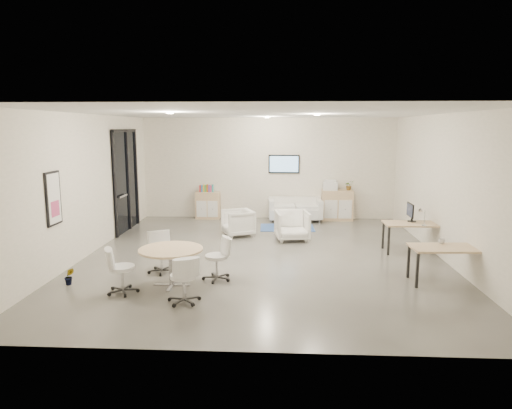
{
  "coord_description": "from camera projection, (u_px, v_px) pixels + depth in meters",
  "views": [
    {
      "loc": [
        0.38,
        -10.03,
        2.9
      ],
      "look_at": [
        -0.17,
        0.4,
        1.13
      ],
      "focal_mm": 32.0,
      "sensor_mm": 36.0,
      "label": 1
    }
  ],
  "objects": [
    {
      "name": "round_table",
      "position": [
        171.0,
        253.0,
        8.34
      ],
      "size": [
        1.17,
        1.17,
        0.71
      ],
      "color": "tan",
      "rests_on": "room_shell"
    },
    {
      "name": "printer",
      "position": [
        330.0,
        185.0,
        14.28
      ],
      "size": [
        0.47,
        0.4,
        0.32
      ],
      "rotation": [
        0.0,
        0.0,
        -0.07
      ],
      "color": "white",
      "rests_on": "sideboard_right"
    },
    {
      "name": "sideboard_left",
      "position": [
        208.0,
        205.0,
        14.62
      ],
      "size": [
        0.77,
        0.4,
        0.86
      ],
      "color": "tan",
      "rests_on": "room_shell"
    },
    {
      "name": "plant_floor",
      "position": [
        70.0,
        281.0,
        8.49
      ],
      "size": [
        0.29,
        0.37,
        0.14
      ],
      "primitive_type": "imported",
      "rotation": [
        0.0,
        0.0,
        0.41
      ],
      "color": "#3F7F3F",
      "rests_on": "room_shell"
    },
    {
      "name": "wall_tv",
      "position": [
        284.0,
        164.0,
        14.46
      ],
      "size": [
        0.98,
        0.06,
        0.58
      ],
      "color": "black",
      "rests_on": "room_shell"
    },
    {
      "name": "ceiling_spots",
      "position": [
        256.0,
        115.0,
        10.68
      ],
      "size": [
        3.14,
        4.14,
        0.03
      ],
      "color": "#FFEAC6",
      "rests_on": "room_shell"
    },
    {
      "name": "desk_front",
      "position": [
        448.0,
        251.0,
        8.49
      ],
      "size": [
        1.38,
        0.74,
        0.7
      ],
      "rotation": [
        0.0,
        0.0,
        0.05
      ],
      "color": "tan",
      "rests_on": "room_shell"
    },
    {
      "name": "desk_rear",
      "position": [
        413.0,
        226.0,
        10.63
      ],
      "size": [
        1.34,
        0.67,
        0.7
      ],
      "rotation": [
        0.0,
        0.0,
        0.0
      ],
      "color": "tan",
      "rests_on": "room_shell"
    },
    {
      "name": "plant_cabinet",
      "position": [
        349.0,
        186.0,
        14.24
      ],
      "size": [
        0.32,
        0.35,
        0.23
      ],
      "primitive_type": "imported",
      "rotation": [
        0.0,
        0.0,
        0.22
      ],
      "color": "#3F7F3F",
      "rests_on": "sideboard_right"
    },
    {
      "name": "books",
      "position": [
        207.0,
        189.0,
        14.53
      ],
      "size": [
        0.45,
        0.14,
        0.22
      ],
      "color": "red",
      "rests_on": "sideboard_left"
    },
    {
      "name": "blue_rug",
      "position": [
        287.0,
        228.0,
        13.32
      ],
      "size": [
        1.58,
        1.08,
        0.01
      ],
      "primitive_type": "cube",
      "rotation": [
        0.0,
        0.0,
        0.03
      ],
      "color": "#324D99",
      "rests_on": "room_shell"
    },
    {
      "name": "meeting_chairs",
      "position": [
        171.0,
        264.0,
        8.38
      ],
      "size": [
        2.35,
        2.35,
        0.82
      ],
      "color": "white",
      "rests_on": "room_shell"
    },
    {
      "name": "monitor",
      "position": [
        411.0,
        212.0,
        10.73
      ],
      "size": [
        0.2,
        0.5,
        0.44
      ],
      "color": "black",
      "rests_on": "desk_rear"
    },
    {
      "name": "cup",
      "position": [
        442.0,
        241.0,
        8.7
      ],
      "size": [
        0.12,
        0.1,
        0.11
      ],
      "primitive_type": "imported",
      "rotation": [
        0.0,
        0.0,
        0.08
      ],
      "color": "white",
      "rests_on": "desk_front"
    },
    {
      "name": "room_shell",
      "position": [
        263.0,
        187.0,
        10.11
      ],
      "size": [
        9.6,
        10.6,
        4.8
      ],
      "color": "#52514B",
      "rests_on": "ground"
    },
    {
      "name": "glass_door",
      "position": [
        126.0,
        178.0,
        12.81
      ],
      "size": [
        0.09,
        1.9,
        2.85
      ],
      "color": "black",
      "rests_on": "room_shell"
    },
    {
      "name": "artwork",
      "position": [
        53.0,
        199.0,
        8.76
      ],
      "size": [
        0.05,
        0.54,
        1.04
      ],
      "color": "black",
      "rests_on": "room_shell"
    },
    {
      "name": "sideboard_right",
      "position": [
        337.0,
        205.0,
        14.36
      ],
      "size": [
        0.96,
        0.46,
        0.96
      ],
      "color": "tan",
      "rests_on": "room_shell"
    },
    {
      "name": "armchair_left",
      "position": [
        238.0,
        221.0,
        12.31
      ],
      "size": [
        0.95,
        0.97,
        0.78
      ],
      "primitive_type": "imported",
      "rotation": [
        0.0,
        0.0,
        -1.17
      ],
      "color": "white",
      "rests_on": "room_shell"
    },
    {
      "name": "armchair_right",
      "position": [
        292.0,
        224.0,
        11.81
      ],
      "size": [
        0.93,
        0.88,
        0.85
      ],
      "primitive_type": "imported",
      "rotation": [
        0.0,
        0.0,
        0.15
      ],
      "color": "white",
      "rests_on": "room_shell"
    },
    {
      "name": "loveseat",
      "position": [
        295.0,
        210.0,
        14.3
      ],
      "size": [
        1.7,
        0.93,
        0.62
      ],
      "rotation": [
        0.0,
        0.0,
        0.07
      ],
      "color": "white",
      "rests_on": "room_shell"
    }
  ]
}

